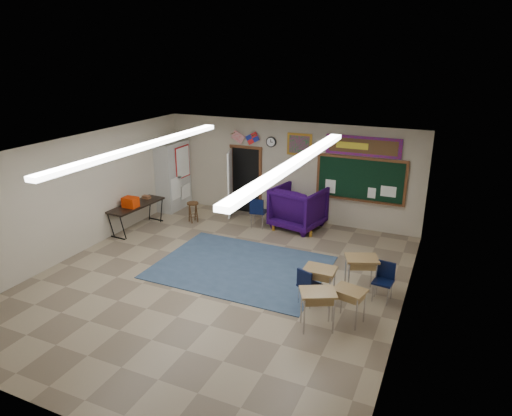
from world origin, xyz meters
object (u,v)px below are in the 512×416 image
at_px(wooden_stool, 193,212).
at_px(wingback_armchair, 298,207).
at_px(student_desk_front_left, 319,283).
at_px(folding_table, 137,216).
at_px(student_desk_front_right, 361,273).

bearing_deg(wooden_stool, wingback_armchair, 16.40).
distance_m(student_desk_front_left, folding_table, 6.27).
height_order(student_desk_front_right, wooden_stool, student_desk_front_right).
bearing_deg(folding_table, wingback_armchair, 29.95).
xyz_separation_m(student_desk_front_left, wooden_stool, (-4.84, 2.91, -0.11)).
relative_size(student_desk_front_left, wooden_stool, 1.24).
bearing_deg(student_desk_front_right, wooden_stool, 136.50).
xyz_separation_m(student_desk_front_left, folding_table, (-6.02, 1.74, -0.01)).
height_order(folding_table, wooden_stool, folding_table).
distance_m(student_desk_front_right, folding_table, 6.78).
height_order(wingback_armchair, folding_table, wingback_armchair).
height_order(student_desk_front_left, student_desk_front_right, student_desk_front_right).
relative_size(folding_table, wooden_stool, 3.04).
bearing_deg(student_desk_front_right, student_desk_front_left, -154.36).
xyz_separation_m(student_desk_front_right, wooden_stool, (-5.53, 2.15, -0.14)).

